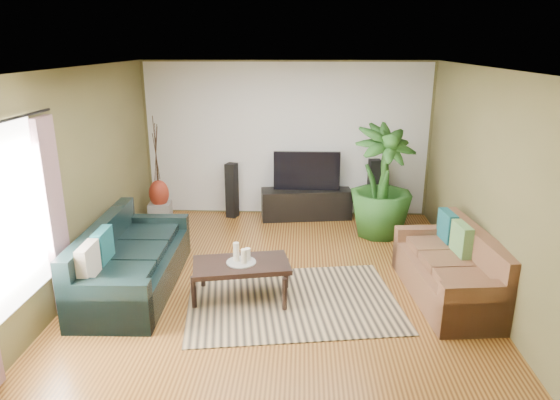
# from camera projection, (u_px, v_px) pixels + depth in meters

# --- Properties ---
(floor) EXTENTS (5.50, 5.50, 0.00)m
(floor) POSITION_uv_depth(u_px,v_px,m) (279.00, 281.00, 6.52)
(floor) COLOR #9C6628
(floor) RESTS_ON ground
(ceiling) EXTENTS (5.50, 5.50, 0.00)m
(ceiling) POSITION_uv_depth(u_px,v_px,m) (279.00, 68.00, 5.71)
(ceiling) COLOR white
(ceiling) RESTS_ON ground
(wall_back) EXTENTS (5.00, 0.00, 5.00)m
(wall_back) POSITION_uv_depth(u_px,v_px,m) (287.00, 140.00, 8.73)
(wall_back) COLOR brown
(wall_back) RESTS_ON ground
(wall_front) EXTENTS (5.00, 0.00, 5.00)m
(wall_front) POSITION_uv_depth(u_px,v_px,m) (261.00, 286.00, 3.49)
(wall_front) COLOR brown
(wall_front) RESTS_ON ground
(wall_left) EXTENTS (0.00, 5.50, 5.50)m
(wall_left) POSITION_uv_depth(u_px,v_px,m) (80.00, 179.00, 6.22)
(wall_left) COLOR brown
(wall_left) RESTS_ON ground
(wall_right) EXTENTS (0.00, 5.50, 5.50)m
(wall_right) POSITION_uv_depth(u_px,v_px,m) (486.00, 184.00, 6.00)
(wall_right) COLOR brown
(wall_right) RESTS_ON ground
(backwall_panel) EXTENTS (4.90, 0.00, 4.90)m
(backwall_panel) POSITION_uv_depth(u_px,v_px,m) (287.00, 140.00, 8.72)
(backwall_panel) COLOR white
(backwall_panel) RESTS_ON ground
(window_pane) EXTENTS (0.00, 1.80, 1.80)m
(window_pane) POSITION_uv_depth(u_px,v_px,m) (8.00, 218.00, 4.68)
(window_pane) COLOR white
(window_pane) RESTS_ON ground
(curtain_far) EXTENTS (0.08, 0.35, 2.20)m
(curtain_far) POSITION_uv_depth(u_px,v_px,m) (55.00, 217.00, 5.47)
(curtain_far) COLOR gray
(curtain_far) RESTS_ON ground
(sofa_left) EXTENTS (1.03, 2.28, 0.85)m
(sofa_left) POSITION_uv_depth(u_px,v_px,m) (134.00, 256.00, 6.23)
(sofa_left) COLOR black
(sofa_left) RESTS_ON floor
(sofa_right) EXTENTS (1.02, 1.91, 0.85)m
(sofa_right) POSITION_uv_depth(u_px,v_px,m) (449.00, 265.00, 5.99)
(sofa_right) COLOR brown
(sofa_right) RESTS_ON floor
(area_rug) EXTENTS (2.73, 2.12, 0.01)m
(area_rug) POSITION_uv_depth(u_px,v_px,m) (293.00, 301.00, 6.01)
(area_rug) COLOR tan
(area_rug) RESTS_ON floor
(coffee_table) EXTENTS (1.24, 0.84, 0.47)m
(coffee_table) POSITION_uv_depth(u_px,v_px,m) (242.00, 280.00, 6.03)
(coffee_table) COLOR black
(coffee_table) RESTS_ON floor
(candle_tray) EXTENTS (0.35, 0.35, 0.02)m
(candle_tray) POSITION_uv_depth(u_px,v_px,m) (241.00, 262.00, 5.95)
(candle_tray) COLOR #999993
(candle_tray) RESTS_ON coffee_table
(candle_tall) EXTENTS (0.07, 0.07, 0.23)m
(candle_tall) POSITION_uv_depth(u_px,v_px,m) (236.00, 252.00, 5.95)
(candle_tall) COLOR beige
(candle_tall) RESTS_ON candle_tray
(candle_mid) EXTENTS (0.07, 0.07, 0.18)m
(candle_mid) POSITION_uv_depth(u_px,v_px,m) (244.00, 256.00, 5.88)
(candle_mid) COLOR beige
(candle_mid) RESTS_ON candle_tray
(candle_short) EXTENTS (0.07, 0.07, 0.15)m
(candle_short) POSITION_uv_depth(u_px,v_px,m) (247.00, 254.00, 5.98)
(candle_short) COLOR white
(candle_short) RESTS_ON candle_tray
(tv_stand) EXTENTS (1.61, 0.68, 0.52)m
(tv_stand) POSITION_uv_depth(u_px,v_px,m) (306.00, 204.00, 8.81)
(tv_stand) COLOR black
(tv_stand) RESTS_ON floor
(television) EXTENTS (1.15, 0.06, 0.68)m
(television) POSITION_uv_depth(u_px,v_px,m) (307.00, 171.00, 8.63)
(television) COLOR black
(television) RESTS_ON tv_stand
(speaker_left) EXTENTS (0.23, 0.24, 0.97)m
(speaker_left) POSITION_uv_depth(u_px,v_px,m) (232.00, 190.00, 8.80)
(speaker_left) COLOR black
(speaker_left) RESTS_ON floor
(speaker_right) EXTENTS (0.21, 0.23, 1.07)m
(speaker_right) POSITION_uv_depth(u_px,v_px,m) (374.00, 190.00, 8.67)
(speaker_right) COLOR black
(speaker_right) RESTS_ON floor
(potted_plant) EXTENTS (1.34, 1.34, 1.78)m
(potted_plant) POSITION_uv_depth(u_px,v_px,m) (382.00, 182.00, 7.84)
(potted_plant) COLOR #22521B
(potted_plant) RESTS_ON floor
(plant_pot) EXTENTS (0.33, 0.33, 0.26)m
(plant_pot) POSITION_uv_depth(u_px,v_px,m) (379.00, 227.00, 8.07)
(plant_pot) COLOR black
(plant_pot) RESTS_ON floor
(pedestal) EXTENTS (0.40, 0.40, 0.37)m
(pedestal) POSITION_uv_depth(u_px,v_px,m) (161.00, 213.00, 8.56)
(pedestal) COLOR gray
(pedestal) RESTS_ON floor
(vase) EXTENTS (0.33, 0.33, 0.47)m
(vase) POSITION_uv_depth(u_px,v_px,m) (159.00, 194.00, 8.46)
(vase) COLOR maroon
(vase) RESTS_ON pedestal
(side_table) EXTENTS (0.54, 0.54, 0.47)m
(side_table) POSITION_uv_depth(u_px,v_px,m) (144.00, 243.00, 7.16)
(side_table) COLOR #955B30
(side_table) RESTS_ON floor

